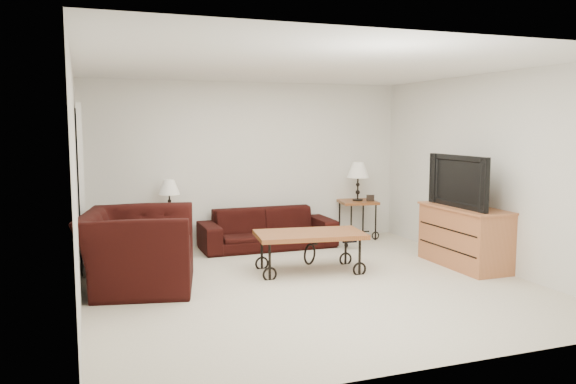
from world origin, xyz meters
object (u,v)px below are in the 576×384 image
at_px(lamp_left, 169,198).
at_px(television, 465,181).
at_px(coffee_table, 310,252).
at_px(side_table_right, 357,220).
at_px(side_table_left, 170,234).
at_px(tv_stand, 464,237).
at_px(backpack, 346,234).
at_px(sofa, 268,229).
at_px(lamp_right, 358,181).
at_px(armchair, 138,249).

relative_size(lamp_left, television, 0.45).
bearing_deg(coffee_table, lamp_left, 131.26).
bearing_deg(side_table_right, television, -77.56).
bearing_deg(television, side_table_left, -121.30).
height_order(tv_stand, backpack, tv_stand).
bearing_deg(sofa, lamp_left, 172.79).
xyz_separation_m(side_table_left, lamp_left, (0.00, 0.00, 0.53)).
relative_size(sofa, backpack, 4.76).
bearing_deg(lamp_right, armchair, -154.87).
relative_size(side_table_left, side_table_right, 0.85).
xyz_separation_m(armchair, television, (4.08, -0.42, 0.68)).
bearing_deg(lamp_left, sofa, -7.21).
bearing_deg(backpack, side_table_left, -174.20).
bearing_deg(coffee_table, tv_stand, -11.72).
height_order(lamp_right, coffee_table, lamp_right).
height_order(side_table_left, coffee_table, side_table_left).
bearing_deg(coffee_table, sofa, 92.59).
bearing_deg(side_table_right, armchair, -154.87).
relative_size(side_table_right, backpack, 1.48).
bearing_deg(sofa, backpack, -20.44).
relative_size(sofa, tv_stand, 1.54).
bearing_deg(side_table_left, lamp_left, 0.00).
bearing_deg(backpack, armchair, -141.63).
distance_m(armchair, television, 4.16).
relative_size(coffee_table, tv_stand, 1.03).
xyz_separation_m(side_table_left, tv_stand, (3.50, -2.12, 0.13)).
distance_m(sofa, side_table_left, 1.44).
distance_m(sofa, lamp_right, 1.73).
xyz_separation_m(television, backpack, (-0.95, 1.52, -0.91)).
bearing_deg(lamp_left, television, -31.30).
xyz_separation_m(tv_stand, television, (-0.02, 0.00, 0.73)).
distance_m(lamp_left, tv_stand, 4.11).
relative_size(side_table_right, television, 0.53).
bearing_deg(backpack, coffee_table, -114.26).
height_order(lamp_right, tv_stand, lamp_right).
xyz_separation_m(lamp_right, backpack, (-0.48, -0.59, -0.73)).
relative_size(sofa, lamp_left, 3.78).
xyz_separation_m(side_table_right, lamp_right, (0.00, 0.00, 0.63)).
xyz_separation_m(sofa, side_table_right, (1.59, 0.18, 0.02)).
relative_size(side_table_left, backpack, 1.26).
bearing_deg(coffee_table, armchair, 179.87).
height_order(sofa, lamp_right, lamp_right).
height_order(side_table_right, backpack, side_table_right).
height_order(side_table_left, tv_stand, tv_stand).
xyz_separation_m(sofa, side_table_left, (-1.42, 0.18, -0.03)).
xyz_separation_m(sofa, tv_stand, (2.08, -1.94, 0.10)).
bearing_deg(television, tv_stand, 90.00).
height_order(side_table_right, lamp_right, lamp_right).
bearing_deg(lamp_left, coffee_table, -48.74).
distance_m(lamp_left, television, 4.09).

